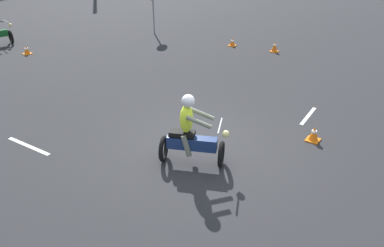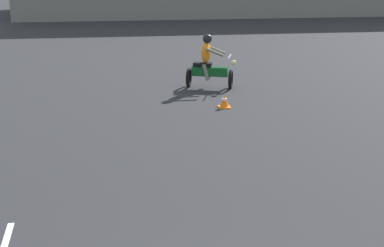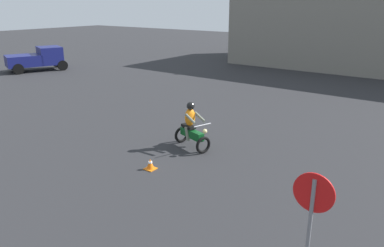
# 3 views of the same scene
# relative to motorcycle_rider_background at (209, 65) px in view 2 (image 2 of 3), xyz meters

# --- Properties ---
(motorcycle_rider_background) EXTENTS (1.55, 1.02, 1.66)m
(motorcycle_rider_background) POSITION_rel_motorcycle_rider_background_xyz_m (0.00, 0.00, 0.00)
(motorcycle_rider_background) COLOR black
(motorcycle_rider_background) RESTS_ON ground
(traffic_cone_mid_left) EXTENTS (0.32, 0.32, 0.34)m
(traffic_cone_mid_left) POSITION_rel_motorcycle_rider_background_xyz_m (0.08, -2.23, -0.56)
(traffic_cone_mid_left) COLOR orange
(traffic_cone_mid_left) RESTS_ON ground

